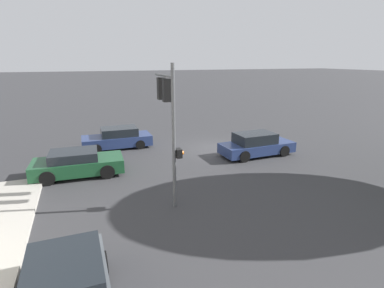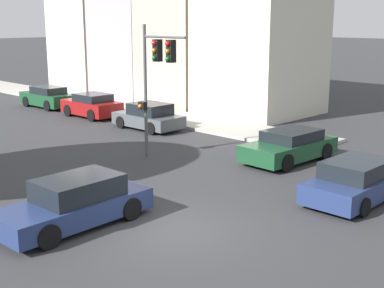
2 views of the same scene
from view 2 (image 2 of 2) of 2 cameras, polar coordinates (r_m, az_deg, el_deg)
name	(u,v)px [view 2 (image 2 of 2)]	position (r m, az deg, el deg)	size (l,w,h in m)	color
ground_plane	(172,230)	(15.40, -2.19, -9.20)	(300.00, 300.00, 0.00)	#333335
sidewalk_strip	(15,89)	(48.02, -18.39, 5.62)	(3.32, 60.00, 0.16)	#ADA89E
rowhouse_backdrop	(171,24)	(39.75, -2.25, 12.65)	(8.20, 22.98, 11.41)	beige
traffic_signal	(156,67)	(22.32, -3.86, 8.15)	(0.58, 2.55, 5.66)	#515456
crossing_car_0	(75,203)	(15.89, -12.35, -6.18)	(4.65, 2.05, 1.43)	navy
crossing_car_1	(358,181)	(18.52, 17.31, -3.76)	(4.50, 1.99, 1.38)	navy
crossing_car_2	(290,146)	(22.85, 10.36, -0.21)	(4.51, 2.20, 1.32)	#194728
parked_car_0	(149,117)	(29.15, -4.64, 2.90)	(2.04, 4.02, 1.43)	#4C5156
parked_car_1	(92,106)	(33.26, -10.64, 4.05)	(2.01, 3.97, 1.45)	maroon
parked_car_2	(48,97)	(37.56, -15.16, 4.83)	(1.93, 4.31, 1.43)	#194728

